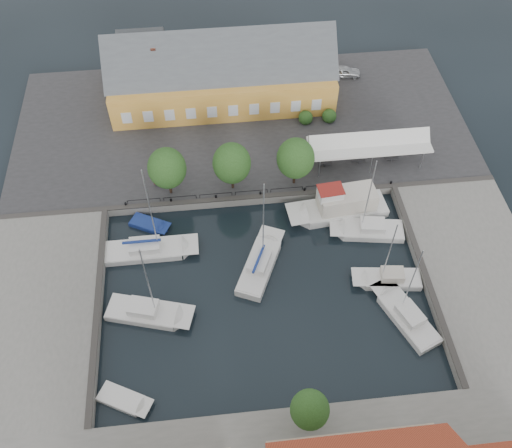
{
  "coord_description": "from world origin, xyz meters",
  "views": [
    {
      "loc": [
        -4.1,
        -31.98,
        48.73
      ],
      "look_at": [
        0.0,
        6.0,
        1.5
      ],
      "focal_mm": 40.0,
      "sensor_mm": 36.0,
      "label": 1
    }
  ],
  "objects_px": {
    "car_silver": "(345,72)",
    "west_boat_c": "(148,313)",
    "launch_nw": "(149,225)",
    "tent_canopy": "(369,145)",
    "east_boat_c": "(406,317)",
    "trawler": "(341,207)",
    "launch_sw": "(125,401)",
    "center_sailboat": "(260,265)",
    "east_boat_a": "(368,231)",
    "east_boat_b": "(388,280)",
    "west_boat_a": "(150,251)",
    "warehouse": "(217,75)",
    "car_red": "(163,170)"
  },
  "relations": [
    {
      "from": "tent_canopy",
      "to": "east_boat_b",
      "type": "relative_size",
      "value": 1.43
    },
    {
      "from": "warehouse",
      "to": "tent_canopy",
      "type": "bearing_deg",
      "value": -39.86
    },
    {
      "from": "center_sailboat",
      "to": "west_boat_a",
      "type": "xyz_separation_m",
      "value": [
        -11.39,
        3.13,
        -0.09
      ]
    },
    {
      "from": "car_red",
      "to": "center_sailboat",
      "type": "bearing_deg",
      "value": -43.52
    },
    {
      "from": "warehouse",
      "to": "west_boat_a",
      "type": "distance_m",
      "value": 25.69
    },
    {
      "from": "car_silver",
      "to": "west_boat_c",
      "type": "distance_m",
      "value": 42.96
    },
    {
      "from": "west_boat_c",
      "to": "launch_nw",
      "type": "height_order",
      "value": "west_boat_c"
    },
    {
      "from": "east_boat_c",
      "to": "west_boat_c",
      "type": "distance_m",
      "value": 25.02
    },
    {
      "from": "tent_canopy",
      "to": "car_silver",
      "type": "xyz_separation_m",
      "value": [
        0.77,
        16.47,
        -1.94
      ]
    },
    {
      "from": "east_boat_a",
      "to": "launch_nw",
      "type": "height_order",
      "value": "east_boat_a"
    },
    {
      "from": "west_boat_c",
      "to": "warehouse",
      "type": "bearing_deg",
      "value": 74.08
    },
    {
      "from": "launch_nw",
      "to": "east_boat_b",
      "type": "bearing_deg",
      "value": -22.29
    },
    {
      "from": "east_boat_c",
      "to": "launch_nw",
      "type": "distance_m",
      "value": 28.62
    },
    {
      "from": "east_boat_b",
      "to": "west_boat_c",
      "type": "bearing_deg",
      "value": -176.94
    },
    {
      "from": "west_boat_c",
      "to": "launch_sw",
      "type": "height_order",
      "value": "west_boat_c"
    },
    {
      "from": "car_silver",
      "to": "east_boat_c",
      "type": "height_order",
      "value": "east_boat_c"
    },
    {
      "from": "west_boat_c",
      "to": "launch_sw",
      "type": "distance_m",
      "value": 8.74
    },
    {
      "from": "warehouse",
      "to": "east_boat_c",
      "type": "bearing_deg",
      "value": -65.2
    },
    {
      "from": "car_silver",
      "to": "west_boat_c",
      "type": "relative_size",
      "value": 0.38
    },
    {
      "from": "east_boat_c",
      "to": "trawler",
      "type": "bearing_deg",
      "value": 104.69
    },
    {
      "from": "west_boat_c",
      "to": "launch_nw",
      "type": "bearing_deg",
      "value": 89.96
    },
    {
      "from": "west_boat_a",
      "to": "trawler",
      "type": "bearing_deg",
      "value": 8.74
    },
    {
      "from": "east_boat_b",
      "to": "east_boat_c",
      "type": "relative_size",
      "value": 0.92
    },
    {
      "from": "warehouse",
      "to": "west_boat_a",
      "type": "bearing_deg",
      "value": -110.44
    },
    {
      "from": "east_boat_b",
      "to": "west_boat_a",
      "type": "height_order",
      "value": "west_boat_a"
    },
    {
      "from": "west_boat_a",
      "to": "east_boat_b",
      "type": "bearing_deg",
      "value": -14.61
    },
    {
      "from": "launch_sw",
      "to": "tent_canopy",
      "type": "bearing_deg",
      "value": 43.36
    },
    {
      "from": "car_red",
      "to": "west_boat_c",
      "type": "distance_m",
      "value": 18.15
    },
    {
      "from": "west_boat_a",
      "to": "launch_nw",
      "type": "bearing_deg",
      "value": 91.18
    },
    {
      "from": "warehouse",
      "to": "launch_nw",
      "type": "relative_size",
      "value": 6.04
    },
    {
      "from": "east_boat_a",
      "to": "west_boat_a",
      "type": "xyz_separation_m",
      "value": [
        -23.57,
        -0.15,
        0.01
      ]
    },
    {
      "from": "center_sailboat",
      "to": "east_boat_a",
      "type": "bearing_deg",
      "value": 15.08
    },
    {
      "from": "car_red",
      "to": "east_boat_c",
      "type": "distance_m",
      "value": 31.34
    },
    {
      "from": "car_red",
      "to": "west_boat_a",
      "type": "height_order",
      "value": "west_boat_a"
    },
    {
      "from": "tent_canopy",
      "to": "west_boat_a",
      "type": "relative_size",
      "value": 1.09
    },
    {
      "from": "east_boat_b",
      "to": "east_boat_c",
      "type": "height_order",
      "value": "east_boat_c"
    },
    {
      "from": "warehouse",
      "to": "east_boat_a",
      "type": "relative_size",
      "value": 2.5
    },
    {
      "from": "tent_canopy",
      "to": "launch_nw",
      "type": "xyz_separation_m",
      "value": [
        -25.52,
        -6.27,
        -3.59
      ]
    },
    {
      "from": "east_boat_c",
      "to": "launch_sw",
      "type": "relative_size",
      "value": 2.06
    },
    {
      "from": "car_silver",
      "to": "east_boat_c",
      "type": "relative_size",
      "value": 0.41
    },
    {
      "from": "east_boat_a",
      "to": "trawler",
      "type": "bearing_deg",
      "value": 128.56
    },
    {
      "from": "car_silver",
      "to": "launch_nw",
      "type": "height_order",
      "value": "car_silver"
    },
    {
      "from": "car_silver",
      "to": "east_boat_b",
      "type": "distance_m",
      "value": 32.75
    },
    {
      "from": "center_sailboat",
      "to": "launch_nw",
      "type": "height_order",
      "value": "center_sailboat"
    },
    {
      "from": "trawler",
      "to": "launch_sw",
      "type": "bearing_deg",
      "value": -140.17
    },
    {
      "from": "west_boat_c",
      "to": "center_sailboat",
      "type": "bearing_deg",
      "value": 21.14
    },
    {
      "from": "west_boat_c",
      "to": "launch_nw",
      "type": "xyz_separation_m",
      "value": [
        0.01,
        11.19,
        -0.17
      ]
    },
    {
      "from": "trawler",
      "to": "launch_nw",
      "type": "relative_size",
      "value": 2.43
    },
    {
      "from": "east_boat_b",
      "to": "west_boat_a",
      "type": "xyz_separation_m",
      "value": [
        -24.08,
        6.28,
        0.01
      ]
    },
    {
      "from": "tent_canopy",
      "to": "launch_nw",
      "type": "bearing_deg",
      "value": -166.19
    }
  ]
}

